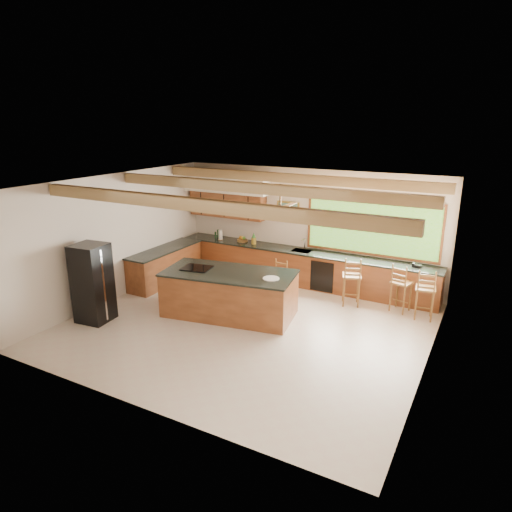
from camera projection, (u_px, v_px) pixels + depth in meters
The scene contains 9 objects.
ground at pixel (247, 326), 9.68m from camera, with size 7.20×7.20×0.00m, color beige.
room_shell at pixel (255, 217), 9.66m from camera, with size 7.27×6.54×3.02m.
counter_run at pixel (267, 267), 12.04m from camera, with size 7.12×3.10×1.24m.
island at pixel (229, 293), 10.12m from camera, with size 3.06×1.83×1.02m.
refrigerator at pixel (93, 283), 9.72m from camera, with size 0.73×0.71×1.71m.
bar_stool_a at pixel (284, 276), 10.78m from camera, with size 0.43×0.43×1.08m.
bar_stool_b at pixel (351, 277), 10.54m from camera, with size 0.54×0.54×1.19m.
bar_stool_c at pixel (401, 284), 10.19m from camera, with size 0.49×0.49×1.14m.
bar_stool_d at pixel (425, 290), 9.80m from camera, with size 0.47×0.47×1.16m.
Camera 1 is at (4.37, -7.68, 4.23)m, focal length 32.00 mm.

